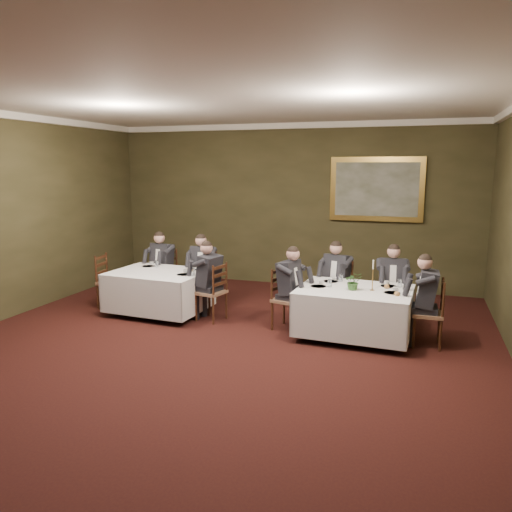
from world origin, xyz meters
The scene contains 26 objects.
ground centered at (0.00, 0.00, 0.00)m, with size 10.00×10.00×0.00m, color black.
ceiling centered at (0.00, 0.00, 3.50)m, with size 8.00×10.00×0.10m, color silver.
back_wall centered at (0.00, 5.00, 1.75)m, with size 8.00×0.10×3.50m, color #302D18.
crown_molding centered at (0.00, 0.00, 3.44)m, with size 8.00×10.00×0.12m.
table_main centered at (1.82, 1.88, 0.45)m, with size 1.76×1.38×0.67m.
table_second centered at (-1.64, 2.06, 0.45)m, with size 1.73×1.36×0.67m.
chair_main_backleft centered at (1.41, 2.77, 0.28)m, with size 0.54×0.53×1.00m.
diner_main_backleft centered at (1.41, 2.76, 0.51)m, with size 0.52×0.57×1.35m.
chair_main_backright centered at (2.32, 2.73, 0.28)m, with size 0.49×0.47×1.00m.
diner_main_backright centered at (2.32, 2.72, 0.51)m, with size 0.45×0.52×1.35m.
chair_main_endleft centered at (0.75, 1.93, 0.28)m, with size 0.52×0.53×1.00m.
diner_main_endleft centered at (0.76, 1.93, 0.51)m, with size 0.57×0.51×1.35m.
chair_main_endright centered at (2.89, 1.83, 0.28)m, with size 0.43×0.45×1.00m.
diner_main_endright centered at (2.88, 1.83, 0.51)m, with size 0.48×0.42×1.35m.
chair_sec_backleft centered at (-2.03, 2.93, 0.28)m, with size 0.51×0.50×1.00m.
diner_sec_backleft centered at (-2.03, 2.92, 0.51)m, with size 0.49×0.55×1.35m.
chair_sec_backright centered at (-1.15, 2.87, 0.28)m, with size 0.46×0.44×1.00m.
diner_sec_backright centered at (-1.15, 2.86, 0.51)m, with size 0.43×0.50×1.35m.
chair_sec_endright centered at (-0.60, 1.99, 0.28)m, with size 0.51×0.52×1.00m.
diner_sec_endright centered at (-0.61, 1.99, 0.51)m, with size 0.56×0.50×1.35m.
chair_sec_endleft centered at (-2.68, 2.12, 0.28)m, with size 0.46×0.47×1.00m.
centerpiece centered at (1.80, 1.80, 0.91)m, with size 0.26×0.22×0.29m, color #2D5926.
candlestick centered at (2.08, 1.85, 0.94)m, with size 0.07×0.07×0.48m.
place_setting_table_main centered at (1.43, 2.28, 0.80)m, with size 0.33×0.31×0.14m.
place_setting_table_second centered at (-2.01, 2.46, 0.80)m, with size 0.33×0.31×0.14m.
painting centered at (1.82, 4.94, 2.13)m, with size 1.88×0.09×1.31m.
Camera 1 is at (2.70, -5.59, 2.59)m, focal length 35.00 mm.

